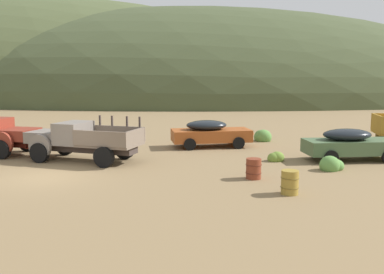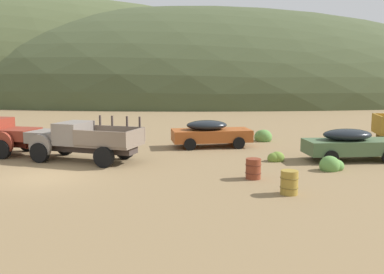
{
  "view_description": "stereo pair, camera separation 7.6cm",
  "coord_description": "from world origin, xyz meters",
  "px_view_note": "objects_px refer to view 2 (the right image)",
  "views": [
    {
      "loc": [
        6.36,
        -17.04,
        4.22
      ],
      "look_at": [
        5.99,
        3.41,
        1.16
      ],
      "focal_mm": 39.6,
      "sensor_mm": 36.0,
      "label": 1
    },
    {
      "loc": [
        6.44,
        -17.04,
        4.22
      ],
      "look_at": [
        5.99,
        3.41,
        1.16
      ],
      "focal_mm": 39.6,
      "sensor_mm": 36.0,
      "label": 2
    }
  ],
  "objects_px": {
    "truck_primer_gray": "(76,140)",
    "oil_drum_by_truck": "(289,182)",
    "car_weathered_green": "(355,144)",
    "oil_drum_spare": "(253,169)",
    "car_oxide_orange": "(214,133)"
  },
  "relations": [
    {
      "from": "truck_primer_gray",
      "to": "oil_drum_by_truck",
      "type": "bearing_deg",
      "value": 165.22
    },
    {
      "from": "car_weathered_green",
      "to": "oil_drum_by_truck",
      "type": "bearing_deg",
      "value": -132.8
    },
    {
      "from": "oil_drum_spare",
      "to": "oil_drum_by_truck",
      "type": "relative_size",
      "value": 0.97
    },
    {
      "from": "car_oxide_orange",
      "to": "car_weathered_green",
      "type": "relative_size",
      "value": 1.0
    },
    {
      "from": "car_oxide_orange",
      "to": "oil_drum_spare",
      "type": "relative_size",
      "value": 6.02
    },
    {
      "from": "car_weathered_green",
      "to": "oil_drum_by_truck",
      "type": "xyz_separation_m",
      "value": [
        -4.44,
        -6.04,
        -0.39
      ]
    },
    {
      "from": "truck_primer_gray",
      "to": "car_oxide_orange",
      "type": "relative_size",
      "value": 1.19
    },
    {
      "from": "truck_primer_gray",
      "to": "car_oxide_orange",
      "type": "bearing_deg",
      "value": -132.48
    },
    {
      "from": "car_weathered_green",
      "to": "oil_drum_by_truck",
      "type": "relative_size",
      "value": 5.84
    },
    {
      "from": "truck_primer_gray",
      "to": "car_oxide_orange",
      "type": "xyz_separation_m",
      "value": [
        6.86,
        4.02,
        -0.18
      ]
    },
    {
      "from": "car_oxide_orange",
      "to": "car_weathered_green",
      "type": "height_order",
      "value": "same"
    },
    {
      "from": "oil_drum_by_truck",
      "to": "car_weathered_green",
      "type": "bearing_deg",
      "value": 53.7
    },
    {
      "from": "oil_drum_spare",
      "to": "oil_drum_by_truck",
      "type": "distance_m",
      "value": 2.43
    },
    {
      "from": "oil_drum_by_truck",
      "to": "car_oxide_orange",
      "type": "bearing_deg",
      "value": 103.73
    },
    {
      "from": "car_weathered_green",
      "to": "car_oxide_orange",
      "type": "bearing_deg",
      "value": 144.75
    }
  ]
}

